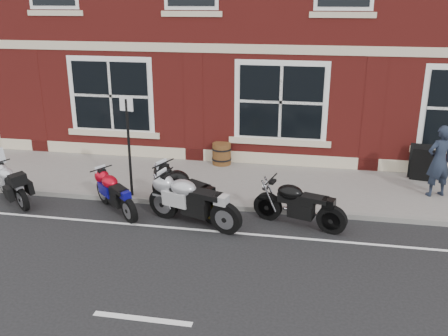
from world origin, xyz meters
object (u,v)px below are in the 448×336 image
(pedestrian_left, at_px, (439,161))
(moto_touring_silver, at_px, (12,182))
(moto_sport_red, at_px, (116,192))
(moto_naked_black, at_px, (298,202))
(moto_sport_black, at_px, (186,189))
(barrel_planter, at_px, (222,154))
(moto_sport_silver, at_px, (193,199))
(parking_sign, at_px, (129,140))
(a_board_sign, at_px, (421,163))

(pedestrian_left, bearing_deg, moto_touring_silver, -11.92)
(moto_touring_silver, distance_m, moto_sport_red, 2.72)
(moto_naked_black, bearing_deg, pedestrian_left, -39.15)
(moto_sport_black, height_order, barrel_planter, moto_sport_black)
(barrel_planter, bearing_deg, moto_sport_red, -117.25)
(barrel_planter, bearing_deg, moto_touring_silver, -143.25)
(moto_sport_silver, bearing_deg, barrel_planter, 20.74)
(moto_touring_silver, distance_m, parking_sign, 3.05)
(moto_naked_black, height_order, parking_sign, parking_sign)
(a_board_sign, bearing_deg, parking_sign, -150.95)
(moto_touring_silver, bearing_deg, parking_sign, -38.29)
(moto_sport_red, distance_m, moto_naked_black, 4.15)
(moto_sport_red, distance_m, parking_sign, 1.29)
(barrel_planter, bearing_deg, parking_sign, -122.05)
(moto_sport_silver, relative_size, parking_sign, 0.91)
(moto_sport_silver, height_order, moto_naked_black, moto_sport_silver)
(barrel_planter, distance_m, parking_sign, 3.43)
(moto_sport_red, xyz_separation_m, moto_sport_silver, (1.90, -0.34, 0.10))
(pedestrian_left, relative_size, a_board_sign, 1.90)
(moto_sport_silver, distance_m, barrel_planter, 3.85)
(pedestrian_left, height_order, a_board_sign, pedestrian_left)
(moto_sport_red, xyz_separation_m, moto_sport_black, (1.61, 0.23, 0.09))
(moto_sport_black, bearing_deg, barrel_planter, 28.05)
(moto_sport_silver, relative_size, barrel_planter, 3.56)
(a_board_sign, bearing_deg, moto_naked_black, -124.00)
(moto_sport_red, height_order, parking_sign, parking_sign)
(moto_sport_red, bearing_deg, barrel_planter, 15.81)
(moto_sport_red, relative_size, moto_sport_silver, 0.67)
(moto_naked_black, bearing_deg, moto_touring_silver, 107.34)
(moto_sport_red, relative_size, pedestrian_left, 0.85)
(moto_sport_red, bearing_deg, moto_sport_silver, -56.99)
(moto_sport_red, relative_size, barrel_planter, 2.38)
(moto_touring_silver, relative_size, barrel_planter, 2.42)
(pedestrian_left, distance_m, barrel_planter, 5.80)
(moto_touring_silver, relative_size, moto_sport_red, 1.02)
(moto_naked_black, relative_size, parking_sign, 0.83)
(moto_sport_black, bearing_deg, parking_sign, 102.46)
(moto_naked_black, bearing_deg, barrel_planter, 52.15)
(pedestrian_left, bearing_deg, a_board_sign, -103.88)
(pedestrian_left, bearing_deg, moto_sport_red, -7.09)
(moto_sport_black, relative_size, a_board_sign, 2.16)
(a_board_sign, xyz_separation_m, parking_sign, (-7.15, -2.43, 0.95))
(moto_naked_black, distance_m, parking_sign, 4.25)
(moto_sport_silver, xyz_separation_m, barrel_planter, (-0.09, 3.84, -0.17))
(moto_sport_silver, bearing_deg, pedestrian_left, -46.68)
(moto_touring_silver, xyz_separation_m, moto_sport_black, (4.33, 0.10, 0.09))
(moto_sport_black, relative_size, pedestrian_left, 1.14)
(moto_sport_silver, height_order, barrel_planter, moto_sport_silver)
(a_board_sign, bearing_deg, moto_touring_silver, -152.64)
(pedestrian_left, bearing_deg, barrel_planter, -36.99)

